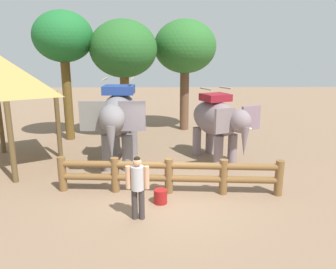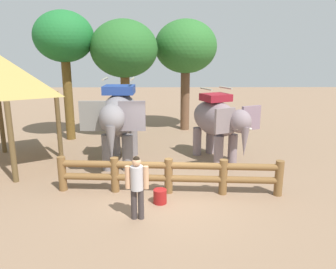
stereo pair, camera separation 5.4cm
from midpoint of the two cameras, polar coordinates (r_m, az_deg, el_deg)
The scene contains 9 objects.
ground_plane at distance 9.70m, azimuth 0.28°, elevation -10.55°, with size 60.00×60.00×0.00m, color #856950.
log_fence at distance 9.67m, azimuth 0.26°, elevation -6.75°, with size 6.58×0.67×1.05m.
elephant_near_left at distance 11.95m, azimuth -8.35°, elevation 2.98°, with size 2.09×3.65×3.15m.
elephant_center at distance 12.40m, azimuth 8.81°, elevation 2.38°, with size 2.49×3.28×2.78m.
tourist_woman_in_black at distance 8.12m, azimuth -5.21°, elevation -8.40°, with size 0.58×0.33×1.63m.
tree_far_left at distance 15.92m, azimuth -17.49°, elevation 15.50°, with size 2.66×2.66×5.84m.
tree_back_center at distance 17.27m, azimuth 3.17°, elevation 14.76°, with size 3.16×3.16×5.66m.
tree_far_right at distance 15.64m, azimuth -7.52°, elevation 14.32°, with size 3.08×3.08×5.50m.
feed_bucket at distance 9.19m, azimuth -1.22°, elevation -10.67°, with size 0.37×0.37×0.39m.
Camera 2 is at (-0.11, -8.81, 4.05)m, focal length 35.18 mm.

